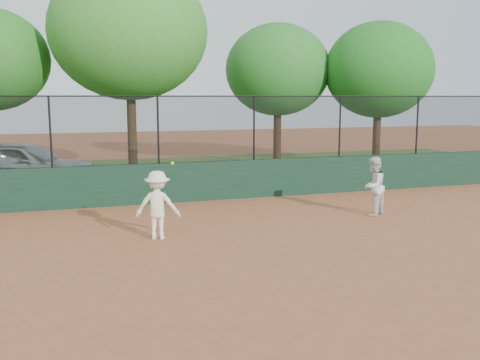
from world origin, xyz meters
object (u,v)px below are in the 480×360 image
object	(u,v)px
parked_car	(24,165)
tree_2	(129,32)
player_second	(373,186)
player_main	(158,205)
tree_3	(278,70)
tree_4	(379,70)

from	to	relation	value
parked_car	tree_2	bearing A→B (deg)	-46.67
player_second	player_main	distance (m)	5.93
parked_car	tree_2	size ratio (longest dim) A/B	0.60
player_main	tree_2	bearing A→B (deg)	86.51
tree_3	tree_4	world-z (taller)	tree_4
player_main	tree_3	size ratio (longest dim) A/B	0.27
parked_car	tree_2	world-z (taller)	tree_2
parked_car	player_second	xyz separation A→B (m)	(9.21, -7.47, -0.04)
player_main	tree_2	xyz separation A→B (m)	(0.56, 9.23, 4.81)
parked_car	player_main	xyz separation A→B (m)	(3.32, -8.09, -0.06)
parked_car	player_main	size ratio (longest dim) A/B	2.78
player_main	tree_3	distance (m)	13.93
tree_2	tree_3	distance (m)	7.24
player_second	tree_4	distance (m)	11.07
player_main	tree_3	xyz separation A→B (m)	(7.41, 11.24, 3.59)
player_second	tree_3	world-z (taller)	tree_3
tree_2	tree_4	xyz separation A→B (m)	(10.98, 0.22, -1.24)
tree_2	tree_3	bearing A→B (deg)	16.31
parked_car	tree_2	xyz separation A→B (m)	(3.88, 1.14, 4.74)
parked_car	player_second	bearing A→B (deg)	-102.16
player_main	parked_car	bearing A→B (deg)	112.29
tree_2	player_main	bearing A→B (deg)	-93.49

